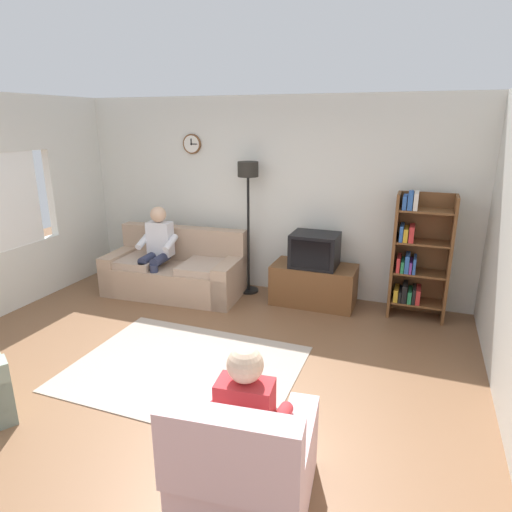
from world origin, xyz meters
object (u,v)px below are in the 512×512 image
object	(u,v)px
armchair_near_bookshelf	(246,466)
person_in_right_armchair	(249,415)
tv	(315,250)
couch	(175,272)
bookshelf	(417,256)
person_on_couch	(157,246)
floor_lamp	(248,192)
tv_stand	(314,284)

from	to	relation	value
armchair_near_bookshelf	person_in_right_armchair	size ratio (longest dim) A/B	0.86
tv	person_in_right_armchair	world-z (taller)	person_in_right_armchair
couch	armchair_near_bookshelf	size ratio (longest dim) A/B	2.03
bookshelf	person_on_couch	xyz separation A→B (m)	(-3.40, -0.49, -0.08)
tv	armchair_near_bookshelf	xyz separation A→B (m)	(0.37, -3.35, -0.47)
bookshelf	floor_lamp	distance (m)	2.33
couch	person_on_couch	size ratio (longest dim) A/B	1.58
tv_stand	bookshelf	distance (m)	1.35
armchair_near_bookshelf	person_on_couch	world-z (taller)	person_on_couch
tv_stand	person_in_right_armchair	bearing A→B (deg)	-83.78
couch	floor_lamp	xyz separation A→B (m)	(0.96, 0.41, 1.14)
couch	bookshelf	xyz separation A→B (m)	(3.19, 0.38, 0.46)
floor_lamp	couch	bearing A→B (deg)	-157.10
tv	armchair_near_bookshelf	world-z (taller)	tv
tv_stand	armchair_near_bookshelf	size ratio (longest dim) A/B	1.14
bookshelf	person_on_couch	world-z (taller)	bookshelf
tv_stand	floor_lamp	world-z (taller)	floor_lamp
tv_stand	person_on_couch	world-z (taller)	person_on_couch
couch	tv_stand	size ratio (longest dim) A/B	1.78
tv	bookshelf	bearing A→B (deg)	4.36
tv	armchair_near_bookshelf	bearing A→B (deg)	-83.73
bookshelf	person_in_right_armchair	bearing A→B (deg)	-104.95
floor_lamp	person_on_couch	xyz separation A→B (m)	(-1.17, -0.52, -0.75)
tv_stand	armchair_near_bookshelf	distance (m)	3.39
floor_lamp	person_on_couch	bearing A→B (deg)	-156.16
person_in_right_armchair	tv	bearing A→B (deg)	96.27
person_in_right_armchair	person_on_couch	bearing A→B (deg)	131.12
tv_stand	floor_lamp	distance (m)	1.54
bookshelf	person_in_right_armchair	xyz separation A→B (m)	(-0.90, -3.35, -0.17)
bookshelf	armchair_near_bookshelf	bearing A→B (deg)	-104.43
tv	person_on_couch	size ratio (longest dim) A/B	0.48
bookshelf	person_on_couch	size ratio (longest dim) A/B	1.27
tv	bookshelf	world-z (taller)	bookshelf
armchair_near_bookshelf	floor_lamp	bearing A→B (deg)	111.19
bookshelf	floor_lamp	size ratio (longest dim) A/B	0.85
floor_lamp	person_in_right_armchair	size ratio (longest dim) A/B	1.65
couch	armchair_near_bookshelf	xyz separation A→B (m)	(2.31, -3.06, -0.02)
tv	bookshelf	size ratio (longest dim) A/B	0.38
tv	person_on_couch	xyz separation A→B (m)	(-2.14, -0.39, -0.06)
person_on_couch	couch	bearing A→B (deg)	28.04
couch	tv	distance (m)	2.01
tv_stand	tv	size ratio (longest dim) A/B	1.83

